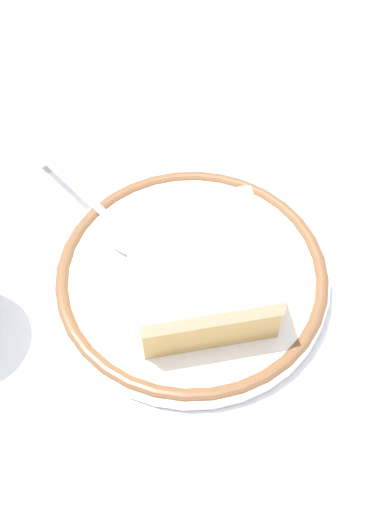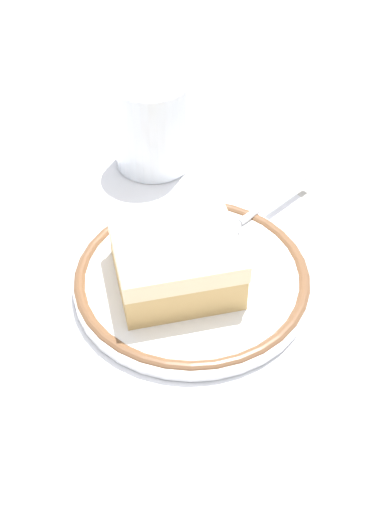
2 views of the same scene
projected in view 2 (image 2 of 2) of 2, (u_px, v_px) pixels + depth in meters
ground_plane at (154, 266)px, 0.54m from camera, size 2.40×2.40×0.00m
placemat at (154, 265)px, 0.54m from camera, size 0.54×0.31×0.00m
plate at (192, 279)px, 0.52m from camera, size 0.18×0.18×0.01m
cake_slice at (179, 257)px, 0.50m from camera, size 0.11×0.11×0.04m
spoon at (240, 219)px, 0.55m from camera, size 0.04×0.13×0.01m
cup at (152, 128)px, 0.61m from camera, size 0.07×0.07×0.08m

